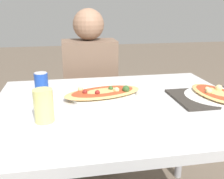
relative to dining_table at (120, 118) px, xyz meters
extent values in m
cube|color=silver|center=(0.00, 0.00, 0.06)|extent=(1.18, 0.94, 0.04)
cylinder|color=#99999E|center=(-0.53, 0.41, -0.33)|extent=(0.05, 0.05, 0.74)
cylinder|color=#99999E|center=(0.53, 0.41, -0.33)|extent=(0.05, 0.05, 0.74)
cube|color=black|center=(-0.07, 0.73, -0.28)|extent=(0.40, 0.40, 0.04)
cube|color=black|center=(-0.07, 0.91, -0.05)|extent=(0.38, 0.03, 0.41)
cylinder|color=#38383D|center=(0.10, 0.56, -0.50)|extent=(0.03, 0.03, 0.40)
cylinder|color=#38383D|center=(-0.24, 0.56, -0.50)|extent=(0.03, 0.03, 0.40)
cylinder|color=#38383D|center=(0.10, 0.90, -0.50)|extent=(0.03, 0.03, 0.40)
cylinder|color=#38383D|center=(-0.24, 0.90, -0.50)|extent=(0.03, 0.03, 0.40)
cylinder|color=#2D2D38|center=(0.01, 0.61, -0.48)|extent=(0.10, 0.10, 0.44)
cylinder|color=#2D2D38|center=(-0.16, 0.61, -0.48)|extent=(0.10, 0.10, 0.44)
cube|color=brown|center=(-0.07, 0.70, 0.01)|extent=(0.37, 0.22, 0.54)
sphere|color=#997056|center=(-0.07, 0.70, 0.39)|extent=(0.21, 0.21, 0.21)
cylinder|color=white|center=(-0.07, 0.10, 0.08)|extent=(0.32, 0.32, 0.01)
ellipsoid|color=#E0AD66|center=(-0.07, 0.10, 0.10)|extent=(0.43, 0.27, 0.02)
ellipsoid|color=#B24223|center=(-0.07, 0.10, 0.11)|extent=(0.35, 0.22, 0.01)
sphere|color=maroon|center=(-0.10, 0.06, 0.11)|extent=(0.02, 0.02, 0.02)
sphere|color=#335928|center=(-0.02, 0.12, 0.11)|extent=(0.02, 0.02, 0.02)
sphere|color=beige|center=(-0.18, 0.13, 0.11)|extent=(0.03, 0.03, 0.03)
sphere|color=beige|center=(0.00, 0.08, 0.11)|extent=(0.03, 0.03, 0.03)
sphere|color=#335928|center=(0.05, 0.08, 0.12)|extent=(0.04, 0.04, 0.04)
sphere|color=maroon|center=(-0.16, 0.08, 0.11)|extent=(0.02, 0.02, 0.02)
cylinder|color=#1E47B2|center=(-0.36, 0.16, 0.14)|extent=(0.07, 0.07, 0.12)
cylinder|color=silver|center=(-0.36, 0.16, 0.20)|extent=(0.06, 0.06, 0.00)
cylinder|color=#E0DB7F|center=(-0.33, -0.14, 0.14)|extent=(0.08, 0.08, 0.13)
cube|color=#332D28|center=(0.46, -0.02, 0.08)|extent=(0.37, 0.28, 0.01)
cylinder|color=white|center=(0.48, -0.02, 0.08)|extent=(0.30, 0.30, 0.01)
ellipsoid|color=#E0AD66|center=(0.48, -0.02, 0.10)|extent=(0.20, 0.34, 0.02)
ellipsoid|color=#B24223|center=(0.48, -0.02, 0.11)|extent=(0.17, 0.28, 0.01)
sphere|color=maroon|center=(0.44, -0.01, 0.11)|extent=(0.02, 0.02, 0.02)
sphere|color=beige|center=(0.51, 0.01, 0.12)|extent=(0.04, 0.04, 0.04)
sphere|color=beige|center=(0.45, 0.02, 0.11)|extent=(0.02, 0.02, 0.02)
sphere|color=beige|center=(0.44, -0.02, 0.11)|extent=(0.03, 0.03, 0.03)
camera|label=1|loc=(-0.24, -1.12, 0.52)|focal=42.00mm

